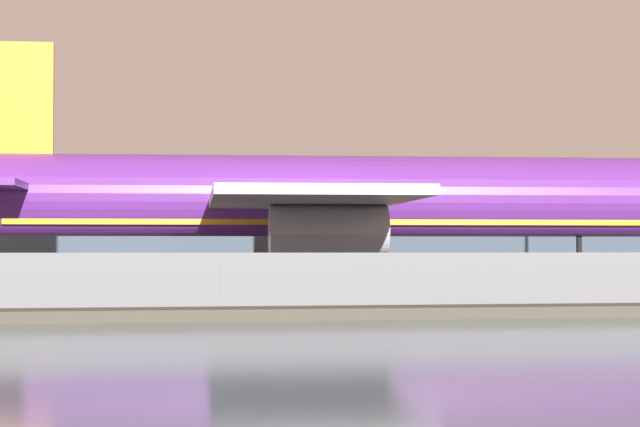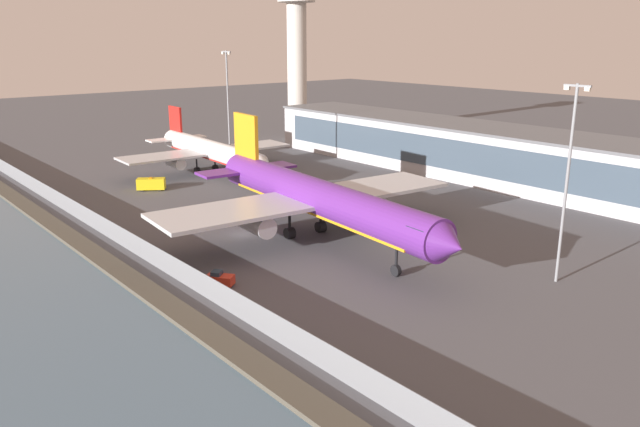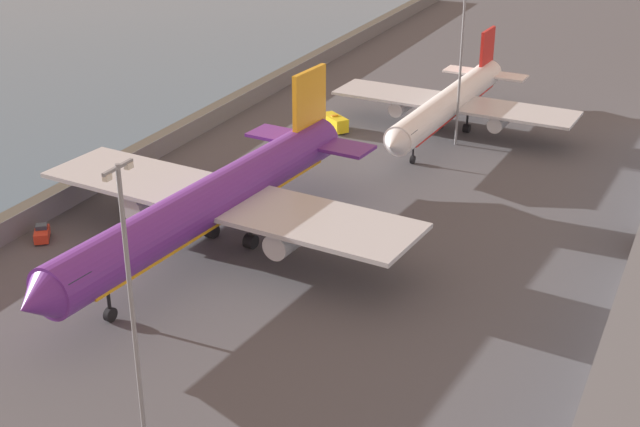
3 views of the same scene
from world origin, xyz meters
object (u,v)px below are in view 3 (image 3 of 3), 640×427
baggage_tug (42,234)px  ops_van (335,123)px  cargo_jet_purple (215,200)px  apron_light_mast_apron_east (462,51)px  apron_light_mast_apron_west (131,297)px  passenger_jet_white_red (450,103)px

baggage_tug → ops_van: size_ratio=0.65×
cargo_jet_purple → apron_light_mast_apron_east: apron_light_mast_apron_east is taller
cargo_jet_purple → ops_van: 43.65m
ops_van → apron_light_mast_apron_east: size_ratio=0.21×
apron_light_mast_apron_east → cargo_jet_purple: bearing=-17.0°
cargo_jet_purple → apron_light_mast_apron_east: 47.74m
cargo_jet_purple → apron_light_mast_apron_west: apron_light_mast_apron_west is taller
cargo_jet_purple → baggage_tug: (6.28, -19.69, -5.37)m
cargo_jet_purple → passenger_jet_white_red: cargo_jet_purple is taller
apron_light_mast_apron_west → apron_light_mast_apron_east: size_ratio=0.91×
passenger_jet_white_red → baggage_tug: bearing=-29.2°
cargo_jet_purple → apron_light_mast_apron_east: (-45.01, 13.78, 7.93)m
cargo_jet_purple → apron_light_mast_apron_west: (30.91, 12.02, 6.79)m
ops_van → apron_light_mast_apron_west: (73.99, 17.01, 11.69)m
baggage_tug → apron_light_mast_apron_west: apron_light_mast_apron_west is taller
ops_van → apron_light_mast_apron_west: apron_light_mast_apron_west is taller
cargo_jet_purple → passenger_jet_white_red: 50.51m
baggage_tug → apron_light_mast_apron_west: size_ratio=0.15×
passenger_jet_white_red → apron_light_mast_apron_west: apron_light_mast_apron_west is taller
apron_light_mast_apron_west → ops_van: bearing=-167.1°
ops_van → cargo_jet_purple: bearing=6.6°
cargo_jet_purple → apron_light_mast_apron_east: bearing=163.0°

